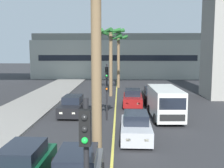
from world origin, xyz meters
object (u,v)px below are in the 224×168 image
at_px(car_queue_front, 152,96).
at_px(car_queue_fifth, 73,106).
at_px(delivery_van, 165,102).
at_px(palm_tree_far_median, 118,46).
at_px(car_queue_sixth, 136,127).
at_px(car_queue_second, 22,167).
at_px(palm_tree_mid_median, 96,15).
at_px(palm_tree_near_median, 111,40).
at_px(car_queue_fourth, 133,98).
at_px(traffic_light_median_near, 86,167).
at_px(traffic_light_median_far, 107,84).

height_order(car_queue_front, car_queue_fifth, same).
xyz_separation_m(car_queue_front, delivery_van, (0.20, -6.26, 0.57)).
bearing_deg(delivery_van, palm_tree_far_median, 101.60).
height_order(car_queue_sixth, palm_tree_far_median, palm_tree_far_median).
height_order(car_queue_front, car_queue_second, same).
relative_size(car_queue_second, palm_tree_mid_median, 0.47).
bearing_deg(palm_tree_near_median, car_queue_sixth, -82.71).
bearing_deg(palm_tree_mid_median, delivery_van, 60.16).
bearing_deg(palm_tree_far_median, car_queue_fourth, -83.76).
xyz_separation_m(car_queue_front, car_queue_fourth, (-2.01, -1.42, 0.00)).
bearing_deg(palm_tree_mid_median, car_queue_fourth, 79.67).
bearing_deg(traffic_light_median_near, palm_tree_near_median, 90.57).
xyz_separation_m(car_queue_fourth, traffic_light_median_near, (-1.97, -19.74, 1.99)).
bearing_deg(traffic_light_median_near, palm_tree_mid_median, 92.84).
relative_size(car_queue_fourth, car_queue_fifth, 1.00).
xyz_separation_m(car_queue_fifth, traffic_light_median_far, (2.82, -1.67, 1.99)).
height_order(car_queue_fifth, delivery_van, delivery_van).
distance_m(car_queue_sixth, palm_tree_far_median, 22.94).
relative_size(car_queue_sixth, palm_tree_far_median, 0.56).
bearing_deg(palm_tree_near_median, car_queue_second, -97.59).
distance_m(delivery_van, palm_tree_near_median, 12.28).
height_order(car_queue_fifth, car_queue_sixth, same).
bearing_deg(traffic_light_median_far, car_queue_fourth, 68.25).
xyz_separation_m(car_queue_second, delivery_van, (7.20, 10.51, 0.57)).
relative_size(car_queue_second, palm_tree_near_median, 0.54).
bearing_deg(car_queue_front, car_queue_second, -112.67).
bearing_deg(car_queue_front, car_queue_sixth, -101.66).
distance_m(car_queue_front, delivery_van, 6.29).
height_order(car_queue_fourth, delivery_van, delivery_van).
distance_m(car_queue_fifth, car_queue_sixth, 7.54).
xyz_separation_m(car_queue_sixth, palm_tree_far_median, (-1.10, 22.34, 5.09)).
xyz_separation_m(delivery_van, palm_tree_near_median, (-4.43, 10.30, 5.01)).
distance_m(traffic_light_median_far, palm_tree_far_median, 18.40).
bearing_deg(car_queue_fifth, palm_tree_mid_median, -73.30).
distance_m(car_queue_fourth, traffic_light_median_near, 19.94).
distance_m(car_queue_sixth, delivery_van, 5.48).
height_order(car_queue_fourth, traffic_light_median_far, traffic_light_median_far).
height_order(traffic_light_median_far, palm_tree_near_median, palm_tree_near_median).
bearing_deg(delivery_van, car_queue_second, -124.44).
xyz_separation_m(car_queue_front, traffic_light_median_far, (-4.19, -6.89, 1.99)).
bearing_deg(palm_tree_mid_median, car_queue_second, -135.66).
bearing_deg(palm_tree_mid_median, car_queue_front, 73.00).
distance_m(car_queue_front, palm_tree_near_median, 8.08).
xyz_separation_m(traffic_light_median_far, palm_tree_near_median, (-0.04, 10.93, 3.58)).
relative_size(car_queue_fourth, car_queue_sixth, 1.01).
relative_size(car_queue_second, palm_tree_far_median, 0.56).
relative_size(car_queue_second, traffic_light_median_far, 0.99).
bearing_deg(traffic_light_median_near, car_queue_fourth, 84.30).
xyz_separation_m(palm_tree_near_median, palm_tree_far_median, (0.84, 7.19, -0.48)).
relative_size(car_queue_sixth, palm_tree_mid_median, 0.47).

